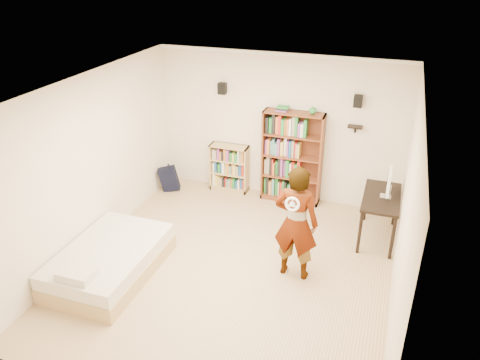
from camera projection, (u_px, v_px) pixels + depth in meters
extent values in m
cube|color=tan|center=(233.00, 267.00, 6.95)|extent=(4.50, 5.00, 0.01)
cube|color=#F2E4CF|center=(279.00, 127.00, 8.47)|extent=(4.50, 0.02, 2.70)
cube|color=#F2E4CF|center=(138.00, 306.00, 4.23)|extent=(4.50, 0.02, 2.70)
cube|color=#F2E4CF|center=(91.00, 165.00, 7.00)|extent=(0.02, 5.00, 2.70)
cube|color=#F2E4CF|center=(406.00, 214.00, 5.69)|extent=(0.02, 5.00, 2.70)
cube|color=white|center=(231.00, 89.00, 5.75)|extent=(4.50, 5.00, 0.02)
cube|color=white|center=(281.00, 54.00, 7.86)|extent=(4.50, 0.06, 0.06)
cube|color=white|center=(124.00, 173.00, 3.67)|extent=(4.50, 0.06, 0.06)
cube|color=white|center=(79.00, 77.00, 6.41)|extent=(0.06, 5.00, 0.06)
cube|color=white|center=(422.00, 110.00, 5.12)|extent=(0.06, 5.00, 0.06)
cube|color=black|center=(222.00, 88.00, 8.40)|extent=(0.14, 0.12, 0.20)
cube|color=black|center=(358.00, 101.00, 7.70)|extent=(0.14, 0.12, 0.20)
cube|color=black|center=(355.00, 127.00, 7.91)|extent=(0.25, 0.16, 0.02)
imported|color=black|center=(296.00, 223.00, 6.44)|extent=(0.64, 0.44, 1.72)
torus|color=white|center=(292.00, 204.00, 5.96)|extent=(0.20, 0.07, 0.20)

